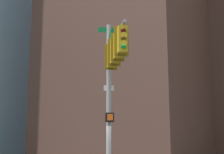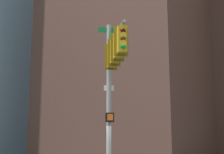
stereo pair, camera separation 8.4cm
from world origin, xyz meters
name	(u,v)px [view 2 (the right image)]	position (x,y,z in m)	size (l,w,h in m)	color
signal_pole_assembly	(114,67)	(-0.67, 1.38, 4.89)	(3.01, 3.14, 7.21)	gray
building_brick_nearside	(127,20)	(16.11, -26.63, 19.10)	(20.61, 17.24, 38.20)	#4C3328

